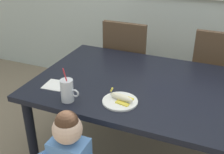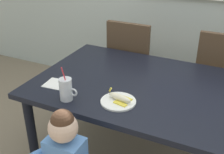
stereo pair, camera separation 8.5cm
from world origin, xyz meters
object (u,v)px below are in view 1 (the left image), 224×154
Objects in this scene: milk_cup at (67,92)px; peeled_banana at (122,98)px; dining_chair_left at (128,60)px; dining_chair_right at (216,73)px; snack_plate at (120,101)px; dining_table at (143,92)px; paper_napkin at (55,85)px.

milk_cup is 1.42× the size of peeled_banana.
dining_chair_left is 0.84m from dining_chair_right.
dining_chair_right reaches higher than snack_plate.
snack_plate is at bearing -101.74° from dining_table.
peeled_banana is at bearing -100.61° from dining_table.
paper_napkin reaches higher than dining_table.
dining_chair_right is 4.17× the size of snack_plate.
dining_chair_right is 1.47m from milk_cup.
milk_cup reaches higher than dining_table.
dining_chair_left is at bearing 107.57° from peeled_banana.
milk_cup reaches higher than peeled_banana.
milk_cup reaches higher than snack_plate.
dining_chair_left reaches higher than paper_napkin.
dining_chair_left is at bearing 78.47° from paper_napkin.
milk_cup reaches higher than dining_chair_right.
dining_chair_left reaches higher than dining_table.
snack_plate reaches higher than dining_table.
dining_chair_right is at bearing 63.43° from snack_plate.
dining_table is 0.64m from paper_napkin.
snack_plate is 0.51m from paper_napkin.
snack_plate reaches higher than paper_napkin.
milk_cup is (-0.85, -1.18, 0.24)m from dining_chair_right.
peeled_banana reaches higher than paper_napkin.
dining_chair_right is 5.47× the size of peeled_banana.
snack_plate is at bearing 63.43° from dining_chair_right.
dining_chair_left is at bearing 3.23° from dining_chair_right.
dining_chair_left is 1.15m from milk_cup.
snack_plate is at bearing -134.31° from peeled_banana.
dining_chair_right is at bearing 54.11° from milk_cup.
peeled_banana reaches higher than snack_plate.
dining_chair_left is 1.02m from paper_napkin.
dining_chair_left is 1.08m from peeled_banana.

